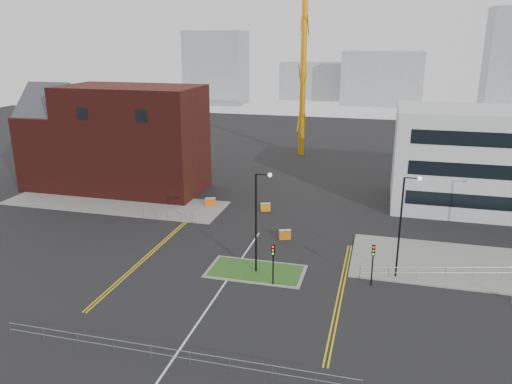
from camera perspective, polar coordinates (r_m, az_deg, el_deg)
ground at (r=38.75m, az=-6.04°, el=-13.79°), size 200.00×200.00×0.00m
pavement_left at (r=65.05m, az=-15.84°, el=-1.22°), size 28.00×8.00×0.12m
pavement_right at (r=50.09m, az=24.86°, el=-7.82°), size 24.00×10.00×0.12m
island_kerb at (r=44.88m, az=-0.00°, el=-9.05°), size 8.60×4.60×0.08m
grass_island at (r=44.87m, az=-0.00°, el=-9.02°), size 8.00×4.00×0.12m
brick_building at (r=69.85m, az=-15.96°, el=5.79°), size 24.20×10.07×14.24m
office_block at (r=65.89m, az=26.43°, el=3.23°), size 25.00×12.20×12.00m
tower_crane at (r=86.58m, az=9.78°, el=20.44°), size 53.01×1.96×36.28m
streetlamp_island at (r=42.72m, az=0.28°, el=-2.60°), size 1.46×0.36×9.18m
streetlamp_right_near at (r=43.47m, az=16.49°, el=-2.99°), size 1.46×0.36×9.18m
traffic_light_island at (r=41.59m, az=1.97°, el=-7.42°), size 0.28×0.33×3.65m
traffic_light_right at (r=42.60m, az=13.22°, el=-7.28°), size 0.28×0.33×3.65m
railing_front at (r=33.70m, az=-9.82°, el=-17.63°), size 24.05×0.05×1.10m
railing_left at (r=57.44m, az=-10.09°, el=-2.54°), size 6.05×0.05×1.10m
railing_right at (r=47.28m, az=23.66°, el=-8.19°), size 19.05×5.05×1.10m
centre_line at (r=40.36m, az=-5.03°, el=-12.39°), size 0.15×30.00×0.01m
yellow_left_a at (r=50.20m, az=-11.73°, el=-6.51°), size 0.12×24.00×0.01m
yellow_left_b at (r=50.07m, az=-11.42°, el=-6.56°), size 0.12×24.00×0.01m
yellow_right_a at (r=42.04m, az=9.42°, el=-11.28°), size 0.12×20.00×0.01m
yellow_right_b at (r=42.02m, az=9.83°, el=-11.32°), size 0.12×20.00×0.01m
skyline_a at (r=159.95m, az=-4.55°, el=13.98°), size 18.00×12.00×22.00m
skyline_b at (r=161.39m, az=14.18°, el=12.48°), size 24.00×12.00×16.00m
skyline_d at (r=172.68m, az=8.08°, el=12.44°), size 30.00×12.00×12.00m
barrier_left at (r=61.63m, az=-5.24°, el=-1.12°), size 1.34×0.81×1.07m
barrier_mid at (r=51.59m, az=3.33°, el=-4.84°), size 1.27×0.79×1.01m
barrier_right at (r=59.72m, az=1.09°, el=-1.71°), size 1.23×0.75×0.98m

